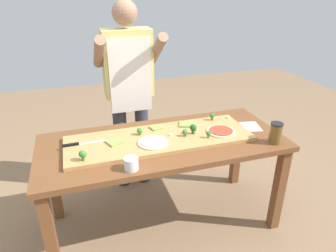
# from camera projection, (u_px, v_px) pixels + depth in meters

# --- Properties ---
(ground_plane) EXTENTS (8.00, 8.00, 0.00)m
(ground_plane) POSITION_uv_depth(u_px,v_px,m) (164.00, 220.00, 2.49)
(ground_plane) COLOR #896B4C
(prep_table) EXTENTS (1.76, 0.76, 0.75)m
(prep_table) POSITION_uv_depth(u_px,v_px,m) (163.00, 152.00, 2.22)
(prep_table) COLOR brown
(prep_table) RESTS_ON ground
(cutting_board) EXTENTS (1.33, 0.44, 0.03)m
(cutting_board) POSITION_uv_depth(u_px,v_px,m) (160.00, 139.00, 2.17)
(cutting_board) COLOR tan
(cutting_board) RESTS_ON prep_table
(chefs_knife) EXTENTS (0.30, 0.03, 0.02)m
(chefs_knife) POSITION_uv_depth(u_px,v_px,m) (78.00, 144.00, 2.06)
(chefs_knife) COLOR #B7BABF
(chefs_knife) RESTS_ON cutting_board
(pizza_whole_cheese_artichoke) EXTENTS (0.21, 0.21, 0.02)m
(pizza_whole_cheese_artichoke) POSITION_uv_depth(u_px,v_px,m) (153.00, 142.00, 2.08)
(pizza_whole_cheese_artichoke) COLOR beige
(pizza_whole_cheese_artichoke) RESTS_ON cutting_board
(pizza_whole_tomato_red) EXTENTS (0.21, 0.21, 0.02)m
(pizza_whole_tomato_red) POSITION_uv_depth(u_px,v_px,m) (221.00, 131.00, 2.23)
(pizza_whole_tomato_red) COLOR beige
(pizza_whole_tomato_red) RESTS_ON cutting_board
(pizza_slice_near_left) EXTENTS (0.13, 0.13, 0.01)m
(pizza_slice_near_left) POSITION_uv_depth(u_px,v_px,m) (115.00, 142.00, 2.08)
(pizza_slice_near_left) COLOR #899E4C
(pizza_slice_near_left) RESTS_ON cutting_board
(pizza_slice_far_right) EXTENTS (0.14, 0.14, 0.01)m
(pizza_slice_far_right) POSITION_uv_depth(u_px,v_px,m) (186.00, 124.00, 2.35)
(pizza_slice_far_right) COLOR #899E4C
(pizza_slice_far_right) RESTS_ON cutting_board
(pizza_slice_center) EXTENTS (0.10, 0.10, 0.01)m
(pizza_slice_center) POSITION_uv_depth(u_px,v_px,m) (156.00, 128.00, 2.29)
(pizza_slice_center) COLOR #899E4C
(pizza_slice_center) RESTS_ON cutting_board
(broccoli_floret_back_mid) EXTENTS (0.05, 0.05, 0.07)m
(broccoli_floret_back_mid) POSITION_uv_depth(u_px,v_px,m) (83.00, 154.00, 1.86)
(broccoli_floret_back_mid) COLOR #487A23
(broccoli_floret_back_mid) RESTS_ON cutting_board
(broccoli_floret_back_right) EXTENTS (0.04, 0.04, 0.05)m
(broccoli_floret_back_right) POSITION_uv_depth(u_px,v_px,m) (185.00, 132.00, 2.16)
(broccoli_floret_back_right) COLOR #487A23
(broccoli_floret_back_right) RESTS_ON cutting_board
(broccoli_floret_front_mid) EXTENTS (0.05, 0.05, 0.07)m
(broccoli_floret_front_mid) POSITION_uv_depth(u_px,v_px,m) (193.00, 128.00, 2.19)
(broccoli_floret_front_mid) COLOR #2C5915
(broccoli_floret_front_mid) RESTS_ON cutting_board
(broccoli_floret_front_left) EXTENTS (0.03, 0.03, 0.05)m
(broccoli_floret_front_left) POSITION_uv_depth(u_px,v_px,m) (209.00, 134.00, 2.14)
(broccoli_floret_front_left) COLOR #3F7220
(broccoli_floret_front_left) RESTS_ON cutting_board
(broccoli_floret_center_right) EXTENTS (0.04, 0.04, 0.06)m
(broccoli_floret_center_right) POSITION_uv_depth(u_px,v_px,m) (212.00, 116.00, 2.42)
(broccoli_floret_center_right) COLOR #3F7220
(broccoli_floret_center_right) RESTS_ON cutting_board
(broccoli_floret_center_left) EXTENTS (0.04, 0.04, 0.05)m
(broccoli_floret_center_left) POSITION_uv_depth(u_px,v_px,m) (140.00, 131.00, 2.18)
(broccoli_floret_center_left) COLOR #487A23
(broccoli_floret_center_left) RESTS_ON cutting_board
(cheese_crumble_a) EXTENTS (0.02, 0.02, 0.01)m
(cheese_crumble_a) POSITION_uv_depth(u_px,v_px,m) (197.00, 130.00, 2.25)
(cheese_crumble_a) COLOR white
(cheese_crumble_a) RESTS_ON cutting_board
(cheese_crumble_b) EXTENTS (0.02, 0.02, 0.02)m
(cheese_crumble_b) POSITION_uv_depth(u_px,v_px,m) (228.00, 117.00, 2.46)
(cheese_crumble_b) COLOR white
(cheese_crumble_b) RESTS_ON cutting_board
(cheese_crumble_c) EXTENTS (0.02, 0.02, 0.02)m
(cheese_crumble_c) POSITION_uv_depth(u_px,v_px,m) (171.00, 135.00, 2.18)
(cheese_crumble_c) COLOR white
(cheese_crumble_c) RESTS_ON cutting_board
(flour_cup) EXTENTS (0.09, 0.09, 0.08)m
(flour_cup) POSITION_uv_depth(u_px,v_px,m) (131.00, 164.00, 1.82)
(flour_cup) COLOR white
(flour_cup) RESTS_ON prep_table
(sauce_jar) EXTENTS (0.09, 0.09, 0.15)m
(sauce_jar) POSITION_uv_depth(u_px,v_px,m) (276.00, 133.00, 2.11)
(sauce_jar) COLOR brown
(sauce_jar) RESTS_ON prep_table
(recipe_note) EXTENTS (0.17, 0.20, 0.00)m
(recipe_note) POSITION_uv_depth(u_px,v_px,m) (251.00, 126.00, 2.39)
(recipe_note) COLOR white
(recipe_note) RESTS_ON prep_table
(cook_center) EXTENTS (0.54, 0.39, 1.67)m
(cook_center) POSITION_uv_depth(u_px,v_px,m) (129.00, 84.00, 2.56)
(cook_center) COLOR #333847
(cook_center) RESTS_ON ground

